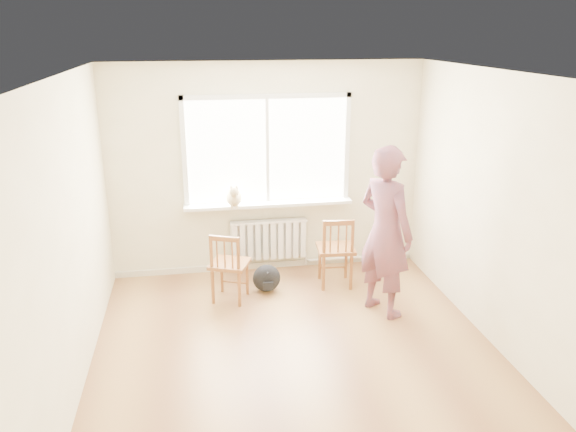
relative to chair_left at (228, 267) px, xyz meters
name	(u,v)px	position (x,y,z in m)	size (l,w,h in m)	color
floor	(299,359)	(0.58, -1.35, -0.43)	(4.50, 4.50, 0.00)	#A47643
ceiling	(301,75)	(0.58, -1.35, 2.27)	(4.50, 4.50, 0.00)	white
back_wall	(267,170)	(0.58, 0.90, 0.92)	(4.00, 0.01, 2.70)	beige
window	(267,146)	(0.58, 0.87, 1.23)	(2.12, 0.05, 1.42)	white
windowsill	(269,204)	(0.58, 0.79, 0.50)	(2.15, 0.22, 0.04)	white
radiator	(269,239)	(0.58, 0.81, 0.01)	(1.00, 0.12, 0.55)	white
heating_pipe	(359,257)	(1.83, 0.84, -0.35)	(0.04, 0.04, 1.40)	silver
baseboard	(268,265)	(0.58, 0.88, -0.39)	(4.00, 0.03, 0.08)	beige
chair_left	(228,267)	(0.00, 0.00, 0.00)	(0.54, 0.53, 0.86)	brown
chair_right	(336,252)	(1.34, 0.19, 0.03)	(0.48, 0.46, 0.91)	brown
person	(386,232)	(1.69, -0.54, 0.53)	(0.70, 0.46, 1.92)	#B23B54
cat	(234,197)	(0.14, 0.70, 0.64)	(0.21, 0.46, 0.31)	beige
backpack	(267,278)	(0.47, 0.18, -0.26)	(0.34, 0.26, 0.34)	black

